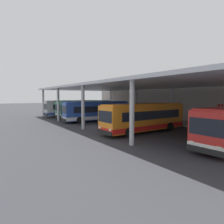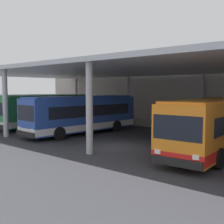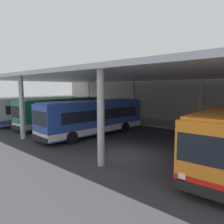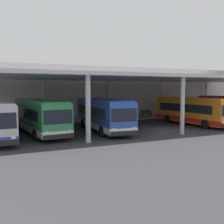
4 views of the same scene
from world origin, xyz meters
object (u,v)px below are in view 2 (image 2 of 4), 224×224
at_px(bus_middle_bay, 82,114).
at_px(bus_second_bay, 46,110).
at_px(bus_far_bay, 216,125).
at_px(bus_nearest_bay, 17,109).

bearing_deg(bus_middle_bay, bus_second_bay, 172.39).
height_order(bus_second_bay, bus_middle_bay, same).
height_order(bus_second_bay, bus_far_bay, same).
bearing_deg(bus_second_bay, bus_far_bay, -3.26).
relative_size(bus_middle_bay, bus_far_bay, 1.01).
distance_m(bus_nearest_bay, bus_far_bay, 21.10).
xyz_separation_m(bus_second_bay, bus_far_bay, (17.35, -0.99, 0.00)).
xyz_separation_m(bus_nearest_bay, bus_far_bay, (21.10, -0.04, 0.00)).
distance_m(bus_nearest_bay, bus_second_bay, 3.88).
distance_m(bus_middle_bay, bus_far_bay, 11.28).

